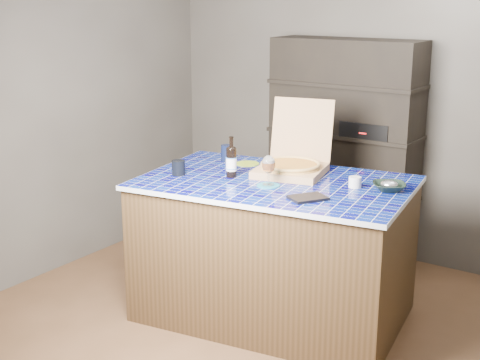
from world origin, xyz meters
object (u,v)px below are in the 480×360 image
Objects in this scene: dvd_case at (308,198)px; kitchen_island at (274,249)px; mead_bottle at (231,161)px; bowl at (389,187)px; pizza_box at (292,164)px; wine_glass at (269,165)px.

kitchen_island is at bearing 179.31° from dvd_case.
dvd_case is at bearing -13.39° from mead_bottle.
mead_bottle is 1.04m from bowl.
dvd_case is at bearing -41.64° from kitchen_island.
pizza_box reaches higher than bowl.
mead_bottle is (-0.29, -0.08, 0.58)m from kitchen_island.
pizza_box is 2.89× the size of dvd_case.
wine_glass is at bearing -86.38° from kitchen_island.
pizza_box reaches higher than dvd_case.
mead_bottle is at bearing -172.66° from kitchen_island.
pizza_box is 3.18× the size of wine_glass.
pizza_box is 0.71m from bowl.
bowl is (0.33, 0.45, 0.02)m from dvd_case.
pizza_box is 0.42m from mead_bottle.
wine_glass is at bearing -165.42° from dvd_case.
mead_bottle reaches higher than bowl.
mead_bottle is 1.29× the size of dvd_case.
mead_bottle is at bearing 171.39° from wine_glass.
bowl is at bearing 16.05° from mead_bottle.
pizza_box is 0.36m from wine_glass.
pizza_box is at bearing 178.64° from bowl.
kitchen_island is at bearing 102.32° from wine_glass.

